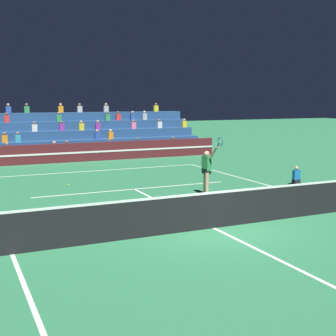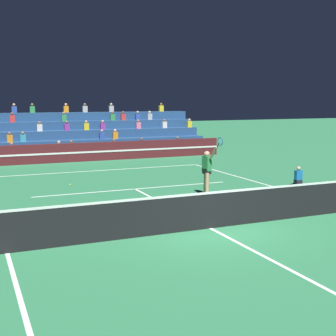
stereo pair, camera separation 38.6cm
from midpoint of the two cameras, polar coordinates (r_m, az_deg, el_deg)
ground_plane at (r=13.49m, az=6.01°, el=-7.33°), size 120.00×120.00×0.00m
court_lines at (r=13.49m, az=6.01°, el=-7.32°), size 11.10×23.90×0.01m
tennis_net at (r=13.35m, az=6.04°, el=-5.08°), size 12.00×0.10×1.10m
sponsor_banner_wall at (r=28.01m, az=-10.04°, el=1.91°), size 18.00×0.26×1.10m
bleacher_stand at (r=31.65m, az=-11.69°, el=3.45°), size 17.90×4.75×3.38m
ball_kid_courtside at (r=20.55m, az=16.11°, el=-1.22°), size 0.30×0.36×0.84m
tennis_player at (r=17.75m, az=5.41°, el=-0.27°), size 0.32×1.28×2.35m
tennis_ball at (r=20.32m, az=-11.27°, el=-2.01°), size 0.07×0.07×0.07m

